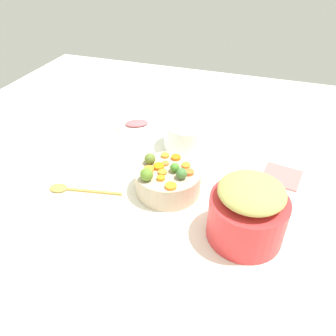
% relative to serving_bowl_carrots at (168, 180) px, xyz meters
% --- Properties ---
extents(tabletop, '(2.40, 2.40, 0.02)m').
position_rel_serving_bowl_carrots_xyz_m(tabletop, '(-0.01, -0.01, -0.05)').
color(tabletop, white).
rests_on(tabletop, ground).
extents(serving_bowl_carrots, '(0.23, 0.23, 0.09)m').
position_rel_serving_bowl_carrots_xyz_m(serving_bowl_carrots, '(0.00, 0.00, 0.00)').
color(serving_bowl_carrots, '#BDA98D').
rests_on(serving_bowl_carrots, tabletop).
extents(metal_pot, '(0.23, 0.23, 0.14)m').
position_rel_serving_bowl_carrots_xyz_m(metal_pot, '(-0.13, -0.28, 0.03)').
color(metal_pot, red).
rests_on(metal_pot, tabletop).
extents(stuffing_mound, '(0.19, 0.19, 0.06)m').
position_rel_serving_bowl_carrots_xyz_m(stuffing_mound, '(-0.13, -0.28, 0.13)').
color(stuffing_mound, tan).
rests_on(stuffing_mound, metal_pot).
extents(carrot_slice_0, '(0.03, 0.03, 0.01)m').
position_rel_serving_bowl_carrots_xyz_m(carrot_slice_0, '(0.03, 0.02, 0.05)').
color(carrot_slice_0, orange).
rests_on(carrot_slice_0, serving_bowl_carrots).
extents(carrot_slice_1, '(0.05, 0.05, 0.01)m').
position_rel_serving_bowl_carrots_xyz_m(carrot_slice_1, '(0.00, 0.03, 0.05)').
color(carrot_slice_1, orange).
rests_on(carrot_slice_1, serving_bowl_carrots).
extents(carrot_slice_2, '(0.04, 0.04, 0.01)m').
position_rel_serving_bowl_carrots_xyz_m(carrot_slice_2, '(0.08, 0.04, 0.05)').
color(carrot_slice_2, orange).
rests_on(carrot_slice_2, serving_bowl_carrots).
extents(carrot_slice_3, '(0.05, 0.05, 0.01)m').
position_rel_serving_bowl_carrots_xyz_m(carrot_slice_3, '(-0.08, -0.04, 0.05)').
color(carrot_slice_3, orange).
rests_on(carrot_slice_3, serving_bowl_carrots).
extents(carrot_slice_4, '(0.04, 0.04, 0.01)m').
position_rel_serving_bowl_carrots_xyz_m(carrot_slice_4, '(-0.02, 0.06, 0.05)').
color(carrot_slice_4, orange).
rests_on(carrot_slice_4, serving_bowl_carrots).
extents(carrot_slice_5, '(0.04, 0.04, 0.01)m').
position_rel_serving_bowl_carrots_xyz_m(carrot_slice_5, '(0.07, -0.00, 0.05)').
color(carrot_slice_5, orange).
rests_on(carrot_slice_5, serving_bowl_carrots).
extents(carrot_slice_6, '(0.04, 0.04, 0.01)m').
position_rel_serving_bowl_carrots_xyz_m(carrot_slice_6, '(0.04, -0.05, 0.05)').
color(carrot_slice_6, orange).
rests_on(carrot_slice_6, serving_bowl_carrots).
extents(carrot_slice_7, '(0.03, 0.03, 0.01)m').
position_rel_serving_bowl_carrots_xyz_m(carrot_slice_7, '(0.00, -0.07, 0.05)').
color(carrot_slice_7, orange).
rests_on(carrot_slice_7, serving_bowl_carrots).
extents(carrot_slice_8, '(0.04, 0.04, 0.01)m').
position_rel_serving_bowl_carrots_xyz_m(carrot_slice_8, '(-0.05, 0.01, 0.05)').
color(carrot_slice_8, orange).
rests_on(carrot_slice_8, serving_bowl_carrots).
extents(carrot_slice_9, '(0.04, 0.04, 0.01)m').
position_rel_serving_bowl_carrots_xyz_m(carrot_slice_9, '(-0.02, 0.01, 0.05)').
color(carrot_slice_9, orange).
rests_on(carrot_slice_9, serving_bowl_carrots).
extents(brussels_sprout_0, '(0.04, 0.04, 0.04)m').
position_rel_serving_bowl_carrots_xyz_m(brussels_sprout_0, '(-0.03, -0.06, 0.06)').
color(brussels_sprout_0, '#427437').
rests_on(brussels_sprout_0, serving_bowl_carrots).
extents(brussels_sprout_1, '(0.04, 0.04, 0.04)m').
position_rel_serving_bowl_carrots_xyz_m(brussels_sprout_1, '(0.02, 0.07, 0.06)').
color(brussels_sprout_1, olive).
rests_on(brussels_sprout_1, serving_bowl_carrots).
extents(brussels_sprout_2, '(0.03, 0.03, 0.03)m').
position_rel_serving_bowl_carrots_xyz_m(brussels_sprout_2, '(0.00, -0.02, 0.06)').
color(brussels_sprout_2, '#44832A').
rests_on(brussels_sprout_2, serving_bowl_carrots).
extents(brussels_sprout_3, '(0.04, 0.04, 0.04)m').
position_rel_serving_bowl_carrots_xyz_m(brussels_sprout_3, '(-0.07, 0.05, 0.06)').
color(brussels_sprout_3, '#5A8527').
rests_on(brussels_sprout_3, serving_bowl_carrots).
extents(wooden_spoon, '(0.08, 0.27, 0.01)m').
position_rel_serving_bowl_carrots_xyz_m(wooden_spoon, '(-0.11, 0.33, -0.04)').
color(wooden_spoon, '#AE8C43').
rests_on(wooden_spoon, tabletop).
extents(casserole_dish, '(0.20, 0.20, 0.11)m').
position_rel_serving_bowl_carrots_xyz_m(casserole_dish, '(0.29, 0.01, 0.01)').
color(casserole_dish, white).
rests_on(casserole_dish, tabletop).
extents(ham_plate, '(0.22, 0.22, 0.01)m').
position_rel_serving_bowl_carrots_xyz_m(ham_plate, '(0.39, 0.27, -0.04)').
color(ham_plate, white).
rests_on(ham_plate, tabletop).
extents(ham_slice_main, '(0.11, 0.12, 0.02)m').
position_rel_serving_bowl_carrots_xyz_m(ham_slice_main, '(0.38, 0.28, -0.02)').
color(ham_slice_main, '#D25E65').
rests_on(ham_slice_main, ham_plate).
extents(dish_towel, '(0.15, 0.15, 0.01)m').
position_rel_serving_bowl_carrots_xyz_m(dish_towel, '(0.21, -0.38, -0.04)').
color(dish_towel, '#AC6B69').
rests_on(dish_towel, tabletop).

